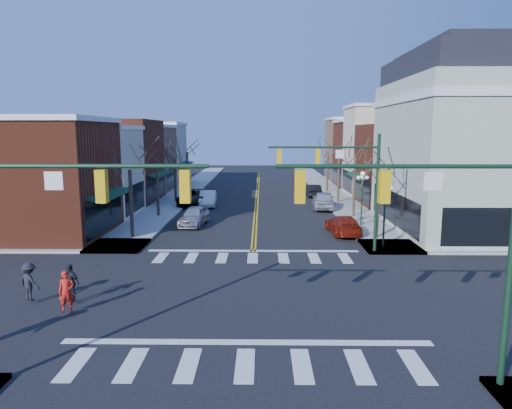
{
  "coord_description": "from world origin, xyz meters",
  "views": [
    {
      "loc": [
        0.52,
        -19.63,
        7.32
      ],
      "look_at": [
        0.17,
        8.53,
        2.8
      ],
      "focal_mm": 32.0,
      "sensor_mm": 36.0,
      "label": 1
    }
  ],
  "objects_px": {
    "pedestrian_dark_a": "(70,282)",
    "pedestrian_dark_b": "(30,282)",
    "lamppost_corner": "(385,202)",
    "car_right_far": "(313,190)",
    "pedestrian_red_a": "(67,291)",
    "car_right_mid": "(323,200)",
    "car_right_near": "(343,225)",
    "car_left_mid": "(208,199)",
    "victorian_corner": "(478,141)",
    "car_left_near": "(194,216)",
    "car_left_far": "(193,197)",
    "lamppost_midblock": "(362,189)"
  },
  "relations": [
    {
      "from": "car_left_mid",
      "to": "car_right_near",
      "type": "distance_m",
      "value": 16.71
    },
    {
      "from": "lamppost_corner",
      "to": "car_left_mid",
      "type": "height_order",
      "value": "lamppost_corner"
    },
    {
      "from": "pedestrian_dark_a",
      "to": "pedestrian_dark_b",
      "type": "height_order",
      "value": "pedestrian_dark_b"
    },
    {
      "from": "victorian_corner",
      "to": "lamppost_corner",
      "type": "distance_m",
      "value": 10.89
    },
    {
      "from": "lamppost_midblock",
      "to": "pedestrian_red_a",
      "type": "distance_m",
      "value": 23.28
    },
    {
      "from": "lamppost_corner",
      "to": "car_right_far",
      "type": "bearing_deg",
      "value": 94.41
    },
    {
      "from": "pedestrian_dark_b",
      "to": "car_right_near",
      "type": "bearing_deg",
      "value": -112.84
    },
    {
      "from": "lamppost_corner",
      "to": "pedestrian_dark_b",
      "type": "bearing_deg",
      "value": -151.52
    },
    {
      "from": "pedestrian_red_a",
      "to": "car_left_mid",
      "type": "bearing_deg",
      "value": 60.46
    },
    {
      "from": "car_right_far",
      "to": "pedestrian_red_a",
      "type": "xyz_separation_m",
      "value": [
        -13.7,
        -34.12,
        0.3
      ]
    },
    {
      "from": "car_left_far",
      "to": "car_right_far",
      "type": "height_order",
      "value": "car_left_far"
    },
    {
      "from": "victorian_corner",
      "to": "pedestrian_red_a",
      "type": "xyz_separation_m",
      "value": [
        -23.8,
        -16.76,
        -5.67
      ]
    },
    {
      "from": "car_right_mid",
      "to": "car_right_far",
      "type": "xyz_separation_m",
      "value": [
        0.0,
        8.58,
        -0.17
      ]
    },
    {
      "from": "car_left_far",
      "to": "pedestrian_red_a",
      "type": "bearing_deg",
      "value": -93.3
    },
    {
      "from": "car_left_far",
      "to": "car_right_near",
      "type": "relative_size",
      "value": 1.24
    },
    {
      "from": "victorian_corner",
      "to": "lamppost_midblock",
      "type": "xyz_separation_m",
      "value": [
        -8.3,
        0.5,
        -3.7
      ]
    },
    {
      "from": "pedestrian_red_a",
      "to": "lamppost_midblock",
      "type": "bearing_deg",
      "value": 23.74
    },
    {
      "from": "lamppost_midblock",
      "to": "car_left_far",
      "type": "relative_size",
      "value": 0.75
    },
    {
      "from": "car_right_mid",
      "to": "car_left_near",
      "type": "bearing_deg",
      "value": 40.02
    },
    {
      "from": "lamppost_corner",
      "to": "pedestrian_dark_a",
      "type": "xyz_separation_m",
      "value": [
        -15.85,
        -9.57,
        -2.01
      ]
    },
    {
      "from": "lamppost_corner",
      "to": "car_right_near",
      "type": "relative_size",
      "value": 0.93
    },
    {
      "from": "pedestrian_dark_a",
      "to": "car_right_near",
      "type": "bearing_deg",
      "value": 65.31
    },
    {
      "from": "car_left_mid",
      "to": "lamppost_midblock",
      "type": "bearing_deg",
      "value": -40.62
    },
    {
      "from": "pedestrian_dark_b",
      "to": "pedestrian_dark_a",
      "type": "bearing_deg",
      "value": -154.24
    },
    {
      "from": "car_right_near",
      "to": "car_right_far",
      "type": "distance_m",
      "value": 19.28
    },
    {
      "from": "lamppost_midblock",
      "to": "pedestrian_dark_a",
      "type": "relative_size",
      "value": 2.69
    },
    {
      "from": "lamppost_midblock",
      "to": "pedestrian_dark_b",
      "type": "relative_size",
      "value": 2.62
    },
    {
      "from": "car_right_mid",
      "to": "car_right_far",
      "type": "height_order",
      "value": "car_right_mid"
    },
    {
      "from": "car_left_mid",
      "to": "pedestrian_dark_a",
      "type": "bearing_deg",
      "value": -99.39
    },
    {
      "from": "car_left_mid",
      "to": "car_right_far",
      "type": "bearing_deg",
      "value": 28.4
    },
    {
      "from": "car_left_near",
      "to": "pedestrian_dark_b",
      "type": "height_order",
      "value": "pedestrian_dark_b"
    },
    {
      "from": "lamppost_corner",
      "to": "pedestrian_red_a",
      "type": "relative_size",
      "value": 2.59
    },
    {
      "from": "car_right_mid",
      "to": "pedestrian_red_a",
      "type": "distance_m",
      "value": 28.99
    },
    {
      "from": "car_left_near",
      "to": "car_left_far",
      "type": "relative_size",
      "value": 0.77
    },
    {
      "from": "car_left_mid",
      "to": "car_right_far",
      "type": "xyz_separation_m",
      "value": [
        11.22,
        6.9,
        -0.05
      ]
    },
    {
      "from": "car_right_far",
      "to": "pedestrian_red_a",
      "type": "bearing_deg",
      "value": 66.89
    },
    {
      "from": "lamppost_midblock",
      "to": "car_right_near",
      "type": "distance_m",
      "value": 3.78
    },
    {
      "from": "car_right_far",
      "to": "car_left_near",
      "type": "bearing_deg",
      "value": 54.44
    },
    {
      "from": "car_left_far",
      "to": "car_right_far",
      "type": "distance_m",
      "value": 14.31
    },
    {
      "from": "car_left_near",
      "to": "car_left_far",
      "type": "height_order",
      "value": "car_left_far"
    },
    {
      "from": "car_left_far",
      "to": "victorian_corner",
      "type": "bearing_deg",
      "value": -27.03
    },
    {
      "from": "car_left_far",
      "to": "car_right_mid",
      "type": "distance_m",
      "value": 12.98
    },
    {
      "from": "lamppost_midblock",
      "to": "lamppost_corner",
      "type": "bearing_deg",
      "value": -90.0
    },
    {
      "from": "car_left_mid",
      "to": "car_right_mid",
      "type": "height_order",
      "value": "car_right_mid"
    },
    {
      "from": "pedestrian_dark_b",
      "to": "car_right_far",
      "type": "bearing_deg",
      "value": -89.28
    },
    {
      "from": "pedestrian_dark_a",
      "to": "pedestrian_dark_b",
      "type": "distance_m",
      "value": 1.75
    },
    {
      "from": "pedestrian_dark_b",
      "to": "lamppost_corner",
      "type": "bearing_deg",
      "value": -125.15
    },
    {
      "from": "pedestrian_dark_b",
      "to": "pedestrian_red_a",
      "type": "bearing_deg",
      "value": 176.56
    },
    {
      "from": "car_left_near",
      "to": "pedestrian_dark_a",
      "type": "height_order",
      "value": "pedestrian_dark_a"
    },
    {
      "from": "lamppost_corner",
      "to": "car_right_near",
      "type": "xyz_separation_m",
      "value": [
        -1.8,
        4.09,
        -2.28
      ]
    }
  ]
}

